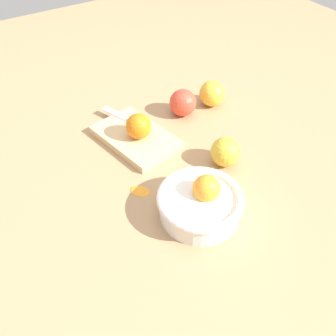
# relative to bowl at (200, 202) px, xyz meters

# --- Properties ---
(ground_plane) EXTENTS (2.40, 2.40, 0.00)m
(ground_plane) POSITION_rel_bowl_xyz_m (0.20, -0.08, -0.04)
(ground_plane) COLOR tan
(bowl) EXTENTS (0.20, 0.20, 0.10)m
(bowl) POSITION_rel_bowl_xyz_m (0.00, 0.00, 0.00)
(bowl) COLOR white
(bowl) RESTS_ON ground_plane
(cutting_board) EXTENTS (0.27, 0.20, 0.02)m
(cutting_board) POSITION_rel_bowl_xyz_m (0.32, -0.01, -0.03)
(cutting_board) COLOR #DBB77F
(cutting_board) RESTS_ON ground_plane
(orange_on_board) EXTENTS (0.07, 0.07, 0.07)m
(orange_on_board) POSITION_rel_bowl_xyz_m (0.30, -0.01, 0.02)
(orange_on_board) COLOR orange
(orange_on_board) RESTS_ON cutting_board
(knife) EXTENTS (0.15, 0.07, 0.01)m
(knife) POSITION_rel_bowl_xyz_m (0.39, -0.02, -0.01)
(knife) COLOR silver
(knife) RESTS_ON cutting_board
(apple_front_left) EXTENTS (0.08, 0.08, 0.08)m
(apple_front_left) POSITION_rel_bowl_xyz_m (0.11, -0.16, 0.00)
(apple_front_left) COLOR gold
(apple_front_left) RESTS_ON ground_plane
(apple_front_right) EXTENTS (0.08, 0.08, 0.08)m
(apple_front_right) POSITION_rel_bowl_xyz_m (0.35, -0.19, 0.00)
(apple_front_right) COLOR #D6422D
(apple_front_right) RESTS_ON ground_plane
(apple_front_right_2) EXTENTS (0.08, 0.08, 0.08)m
(apple_front_right_2) POSITION_rel_bowl_xyz_m (0.35, -0.30, 0.00)
(apple_front_right_2) COLOR gold
(apple_front_right_2) RESTS_ON ground_plane
(citrus_peel) EXTENTS (0.06, 0.06, 0.01)m
(citrus_peel) POSITION_rel_bowl_xyz_m (0.14, 0.08, -0.03)
(citrus_peel) COLOR orange
(citrus_peel) RESTS_ON ground_plane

